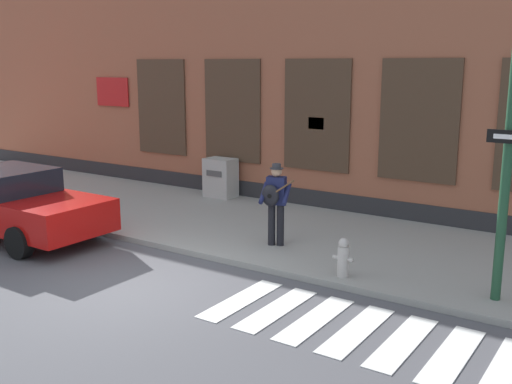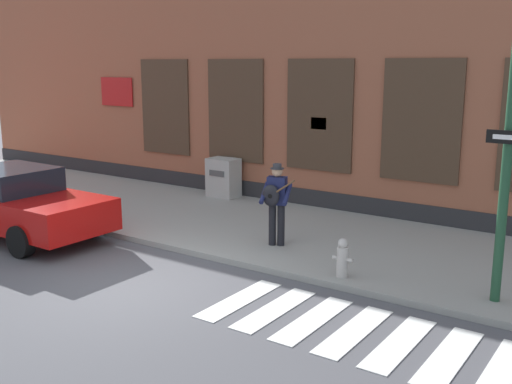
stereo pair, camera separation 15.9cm
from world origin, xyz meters
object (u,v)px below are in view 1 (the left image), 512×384
object	(u,v)px
busker	(275,199)
utility_box	(221,178)
traffic_light	(497,48)
red_car	(14,203)
fire_hydrant	(343,258)

from	to	relation	value
busker	utility_box	distance (m)	4.82
traffic_light	utility_box	world-z (taller)	traffic_light
busker	traffic_light	world-z (taller)	traffic_light
traffic_light	utility_box	distance (m)	9.92
red_car	busker	world-z (taller)	busker
busker	fire_hydrant	size ratio (longest dim) A/B	2.43
busker	fire_hydrant	bearing A→B (deg)	-24.53
red_car	traffic_light	size ratio (longest dim) A/B	0.82
red_car	utility_box	xyz separation A→B (m)	(1.61, 5.40, -0.11)
red_car	traffic_light	world-z (taller)	traffic_light
red_car	busker	xyz separation A→B (m)	(5.32, 2.34, 0.32)
busker	traffic_light	bearing A→B (deg)	-19.91
red_car	fire_hydrant	world-z (taller)	red_car
traffic_light	fire_hydrant	distance (m)	4.33
busker	traffic_light	size ratio (longest dim) A/B	0.30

